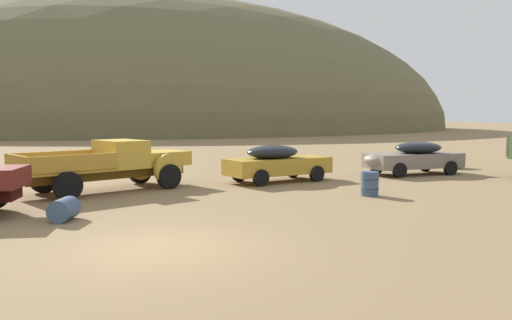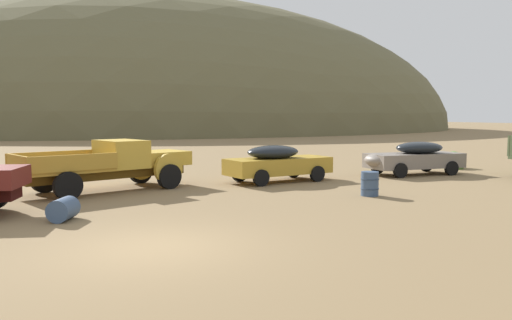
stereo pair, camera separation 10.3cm
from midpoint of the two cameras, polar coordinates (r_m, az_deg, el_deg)
The scene contains 9 objects.
ground_plane at distance 11.55m, azimuth -11.01°, elevation -9.41°, with size 300.00×300.00×0.00m, color olive.
hill_far_left at distance 95.76m, azimuth -9.02°, elevation 3.23°, with size 113.04×68.67×46.46m, color brown.
truck_faded_yellow at distance 20.44m, azimuth -14.62°, elevation -0.38°, with size 6.81×4.03×1.89m.
car_mustard at distance 22.23m, azimuth 2.90°, elevation -0.27°, with size 5.00×2.39×1.57m.
car_primer_gray at distance 25.81m, azimuth 16.84°, elevation 0.25°, with size 4.99×2.22×1.57m.
oil_drum_spare at distance 18.75m, azimuth 12.53°, elevation -2.56°, with size 0.65×0.65×0.86m.
oil_drum_tipped at distance 14.98m, azimuth -20.20°, elevation -5.10°, with size 0.94×1.07×0.61m.
bush_front_right at distance 27.82m, azimuth 13.69°, elevation -0.68°, with size 0.91×0.67×0.66m.
bush_back_edge at distance 29.69m, azimuth 20.98°, elevation -0.34°, with size 1.31×1.37×1.16m.
Camera 2 is at (-2.40, -10.94, 2.86)m, focal length 36.46 mm.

